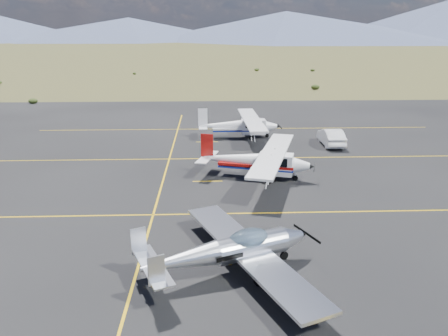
% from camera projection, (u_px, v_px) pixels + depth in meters
% --- Properties ---
extents(ground, '(1600.00, 1600.00, 0.00)m').
position_uv_depth(ground, '(267.00, 229.00, 22.23)').
color(ground, '#383D1C').
rests_on(ground, ground).
extents(apron, '(72.00, 72.00, 0.02)m').
position_uv_depth(apron, '(253.00, 183.00, 28.91)').
color(apron, black).
rests_on(apron, ground).
extents(aircraft_low_wing, '(7.51, 9.90, 2.20)m').
position_uv_depth(aircraft_low_wing, '(232.00, 250.00, 17.87)').
color(aircraft_low_wing, silver).
rests_on(aircraft_low_wing, apron).
extents(aircraft_cessna, '(7.64, 11.28, 2.87)m').
position_uv_depth(aircraft_cessna, '(256.00, 160.00, 29.63)').
color(aircraft_cessna, white).
rests_on(aircraft_cessna, apron).
extents(aircraft_plain, '(6.67, 11.13, 2.83)m').
position_uv_depth(aircraft_plain, '(239.00, 125.00, 40.89)').
color(aircraft_plain, white).
rests_on(aircraft_plain, apron).
extents(sedan, '(1.68, 4.55, 1.49)m').
position_uv_depth(sedan, '(331.00, 137.00, 38.39)').
color(sedan, white).
rests_on(sedan, apron).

